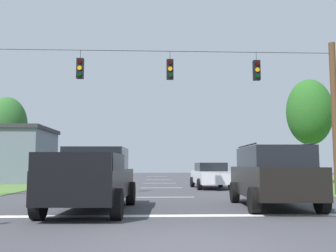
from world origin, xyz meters
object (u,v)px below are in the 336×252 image
(distant_car_crossing_white, at_px, (211,175))
(suv_black, at_px, (272,175))
(pickup_truck, at_px, (93,179))
(tree_roadside_left, at_px, (309,112))
(tree_roadside_right, at_px, (7,126))
(overhead_signal_span, at_px, (161,109))

(distant_car_crossing_white, bearing_deg, suv_black, -87.31)
(pickup_truck, distance_m, tree_roadside_left, 21.50)
(tree_roadside_right, height_order, tree_roadside_left, tree_roadside_left)
(distant_car_crossing_white, height_order, tree_roadside_left, tree_roadside_left)
(pickup_truck, bearing_deg, tree_roadside_left, 49.42)
(pickup_truck, height_order, tree_roadside_left, tree_roadside_left)
(distant_car_crossing_white, bearing_deg, tree_roadside_right, 153.87)
(pickup_truck, relative_size, distant_car_crossing_white, 1.26)
(pickup_truck, height_order, suv_black, suv_black)
(distant_car_crossing_white, bearing_deg, tree_roadside_left, 31.72)
(tree_roadside_right, bearing_deg, overhead_signal_span, -46.79)
(tree_roadside_right, distance_m, tree_roadside_left, 23.41)
(pickup_truck, distance_m, distant_car_crossing_white, 12.04)
(suv_black, distance_m, distant_car_crossing_white, 10.21)
(pickup_truck, xyz_separation_m, tree_roadside_right, (-9.60, 18.12, 3.47))
(pickup_truck, relative_size, tree_roadside_right, 0.81)
(overhead_signal_span, distance_m, distant_car_crossing_white, 6.90)
(distant_car_crossing_white, distance_m, tree_roadside_right, 17.01)
(overhead_signal_span, relative_size, distant_car_crossing_white, 3.86)
(overhead_signal_span, xyz_separation_m, pickup_truck, (-2.24, -5.51, -3.01))
(tree_roadside_right, bearing_deg, tree_roadside_left, -5.23)
(suv_black, bearing_deg, pickup_truck, -174.04)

